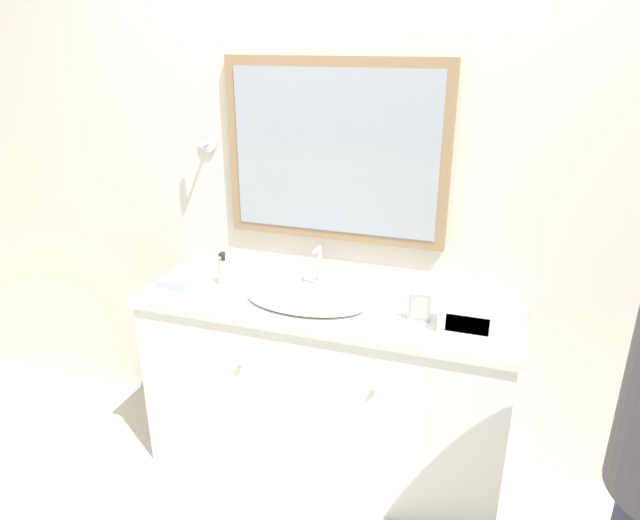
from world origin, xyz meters
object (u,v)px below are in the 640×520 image
Objects in this scene: soap_bottle at (224,272)px; picture_frame at (419,308)px; appliance_box at (469,317)px; sink_basin at (307,298)px.

picture_frame is (0.94, -0.08, -0.00)m from soap_bottle.
appliance_box is at bearing -4.79° from soap_bottle.
soap_bottle is 1.14m from appliance_box.
appliance_box is (0.70, -0.04, 0.04)m from sink_basin.
sink_basin reaches higher than picture_frame.
picture_frame is at bearing -5.09° from soap_bottle.
sink_basin is 0.70m from appliance_box.
appliance_box is 1.90× the size of picture_frame.
picture_frame reaches higher than appliance_box.
picture_frame is (0.50, -0.02, 0.04)m from sink_basin.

